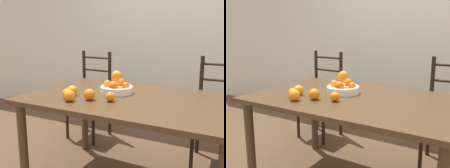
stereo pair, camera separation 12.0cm
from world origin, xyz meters
TOP-DOWN VIEW (x-y plane):
  - wall_back at (0.00, 1.52)m, footprint 8.00×0.06m
  - dining_table at (0.00, 0.00)m, footprint 1.62×1.03m
  - fruit_bowl at (-0.16, 0.06)m, footprint 0.27×0.27m
  - orange_loose_0 at (-0.43, -0.17)m, footprint 0.08×0.08m
  - orange_loose_1 at (-0.24, -0.22)m, footprint 0.08×0.08m
  - orange_loose_2 at (-0.34, -0.32)m, footprint 0.08×0.08m
  - orange_loose_3 at (-0.08, -0.19)m, footprint 0.07×0.07m
  - orange_loose_4 at (-0.41, -0.26)m, footprint 0.07×0.07m
  - chair_left at (-0.88, 0.79)m, footprint 0.44×0.42m
  - chair_right at (0.57, 0.79)m, footprint 0.43×0.41m

SIDE VIEW (x-z plane):
  - chair_left at x=-0.88m, z-range -0.03..1.01m
  - chair_right at x=0.57m, z-range -0.03..1.01m
  - dining_table at x=0.00m, z-range 0.29..1.07m
  - orange_loose_3 at x=-0.08m, z-range 0.77..0.84m
  - orange_loose_4 at x=-0.41m, z-range 0.77..0.85m
  - orange_loose_0 at x=-0.43m, z-range 0.77..0.85m
  - orange_loose_2 at x=-0.34m, z-range 0.77..0.86m
  - orange_loose_1 at x=-0.24m, z-range 0.77..0.86m
  - fruit_bowl at x=-0.16m, z-range 0.74..0.92m
  - wall_back at x=0.00m, z-range 0.00..2.60m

